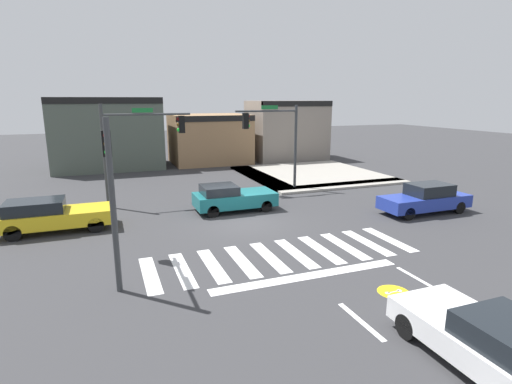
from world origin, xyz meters
TOP-DOWN VIEW (x-y plane):
  - ground_plane at (0.00, 0.00)m, footprint 120.00×120.00m
  - crosswalk_near at (0.00, -4.50)m, footprint 10.35×3.13m
  - lane_markings at (1.11, -12.02)m, footprint 6.80×20.25m
  - bike_detector_marking at (1.93, -8.46)m, footprint 0.98×0.98m
  - curb_corner_northeast at (8.49, 9.42)m, footprint 10.00×10.60m
  - storefront_row at (1.46, 18.83)m, footprint 24.41×6.11m
  - traffic_signal_northeast at (4.01, 5.74)m, footprint 4.14×0.32m
  - traffic_signal_northwest at (-4.20, 5.18)m, footprint 4.76×0.32m
  - traffic_signal_southwest at (-5.94, -3.81)m, footprint 0.32×4.19m
  - car_teal at (0.08, 2.14)m, footprint 4.23×1.92m
  - car_yellow at (-8.46, 1.74)m, footprint 4.75×1.88m
  - car_white at (1.45, -12.10)m, footprint 1.91×4.14m
  - car_blue at (9.36, -1.80)m, footprint 4.79×1.71m

SIDE VIEW (x-z plane):
  - ground_plane at x=0.00m, z-range 0.00..0.00m
  - bike_detector_marking at x=1.93m, z-range 0.00..0.01m
  - crosswalk_near at x=0.00m, z-range 0.00..0.01m
  - lane_markings at x=1.11m, z-range 0.00..0.01m
  - curb_corner_northeast at x=8.49m, z-range 0.00..0.15m
  - car_white at x=1.45m, z-range 0.00..1.36m
  - car_teal at x=0.08m, z-range 0.00..1.43m
  - car_blue at x=9.36m, z-range -0.01..1.51m
  - car_yellow at x=-8.46m, z-range 0.02..1.50m
  - storefront_row at x=1.46m, z-range -0.22..5.72m
  - traffic_signal_southwest at x=-5.94m, z-range 0.94..6.25m
  - traffic_signal_northeast at x=4.01m, z-range 1.04..6.48m
  - traffic_signal_northwest at x=-4.20m, z-range 0.98..6.55m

